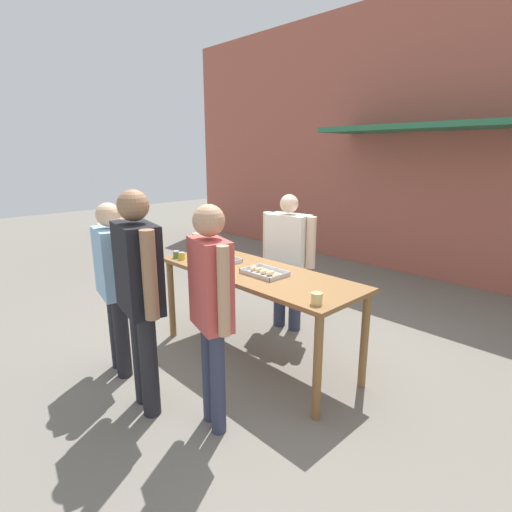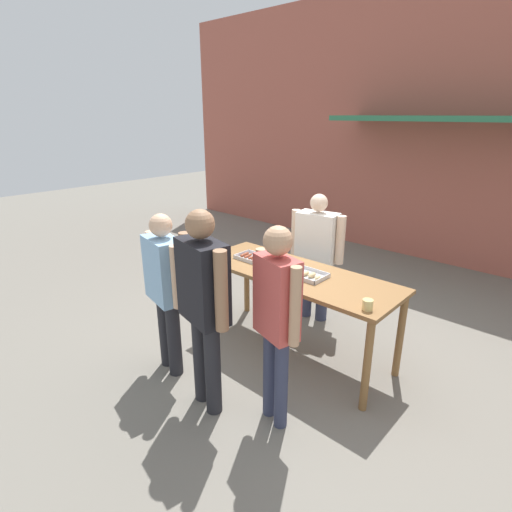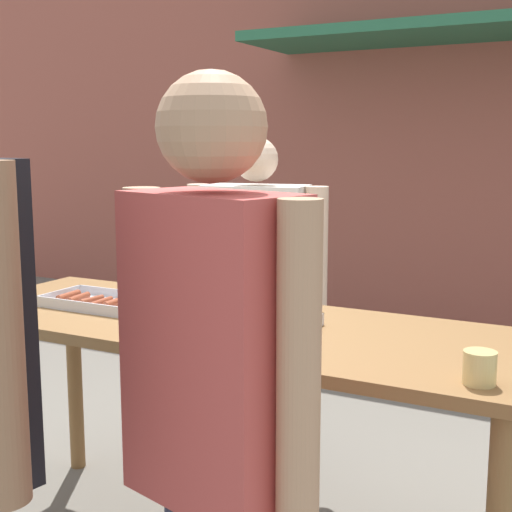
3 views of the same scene
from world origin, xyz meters
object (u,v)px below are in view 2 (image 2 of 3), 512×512
(food_tray_sausages, at_px, (256,259))
(beer_cup, at_px, (368,305))
(person_customer_holding_hotdog, at_px, (165,282))
(condiment_jar_ketchup, at_px, (219,256))
(person_customer_with_cup, at_px, (277,310))
(person_server_behind_table, at_px, (317,248))
(person_customer_waiting_in_line, at_px, (204,297))
(food_tray_buns, at_px, (306,274))
(condiment_jar_mustard, at_px, (213,254))

(food_tray_sausages, bearing_deg, beer_cup, -9.68)
(beer_cup, bearing_deg, person_customer_holding_hotdog, -153.39)
(condiment_jar_ketchup, height_order, person_customer_with_cup, person_customer_with_cup)
(person_server_behind_table, distance_m, person_customer_waiting_in_line, 2.01)
(person_server_behind_table, bearing_deg, person_customer_with_cup, -74.96)
(condiment_jar_ketchup, relative_size, person_customer_holding_hotdog, 0.05)
(food_tray_sausages, xyz_separation_m, beer_cup, (1.48, -0.25, 0.03))
(person_customer_with_cup, bearing_deg, beer_cup, -106.04)
(food_tray_buns, relative_size, condiment_jar_mustard, 5.14)
(beer_cup, xyz_separation_m, person_customer_holding_hotdog, (-1.66, -0.83, -0.02))
(person_server_behind_table, relative_size, person_customer_with_cup, 0.93)
(person_server_behind_table, height_order, person_customer_waiting_in_line, person_customer_waiting_in_line)
(person_server_behind_table, bearing_deg, person_customer_holding_hotdog, -112.97)
(food_tray_buns, relative_size, person_customer_holding_hotdog, 0.25)
(beer_cup, bearing_deg, person_server_behind_table, 139.29)
(condiment_jar_mustard, relative_size, person_customer_holding_hotdog, 0.05)
(person_customer_waiting_in_line, bearing_deg, person_customer_with_cup, -143.79)
(condiment_jar_ketchup, bearing_deg, food_tray_buns, 14.32)
(food_tray_buns, height_order, person_customer_with_cup, person_customer_with_cup)
(person_customer_with_cup, bearing_deg, condiment_jar_mustard, -8.56)
(beer_cup, xyz_separation_m, person_server_behind_table, (-1.22, 1.05, -0.04))
(food_tray_buns, distance_m, person_customer_waiting_in_line, 1.20)
(person_server_behind_table, relative_size, person_customer_waiting_in_line, 0.89)
(condiment_jar_ketchup, xyz_separation_m, person_customer_with_cup, (1.39, -0.67, 0.07))
(person_customer_waiting_in_line, bearing_deg, condiment_jar_ketchup, -36.78)
(food_tray_buns, relative_size, beer_cup, 4.47)
(beer_cup, xyz_separation_m, person_customer_with_cup, (-0.42, -0.68, 0.06))
(food_tray_buns, bearing_deg, person_customer_with_cup, -67.17)
(person_server_behind_table, bearing_deg, food_tray_sausages, -117.94)
(person_customer_holding_hotdog, relative_size, person_customer_waiting_in_line, 0.91)
(person_customer_holding_hotdog, bearing_deg, condiment_jar_mustard, -61.65)
(food_tray_sausages, relative_size, food_tray_buns, 1.14)
(person_customer_with_cup, xyz_separation_m, person_customer_waiting_in_line, (-0.56, -0.26, 0.03))
(beer_cup, relative_size, person_customer_waiting_in_line, 0.05)
(condiment_jar_ketchup, xyz_separation_m, person_customer_holding_hotdog, (0.15, -0.83, -0.01))
(person_customer_holding_hotdog, bearing_deg, food_tray_buns, -116.37)
(food_tray_sausages, xyz_separation_m, food_tray_buns, (0.67, -0.00, 0.01))
(condiment_jar_mustard, bearing_deg, person_customer_holding_hotdog, -73.44)
(condiment_jar_mustard, xyz_separation_m, person_server_behind_table, (0.68, 1.06, -0.04))
(food_tray_buns, distance_m, condiment_jar_mustard, 1.13)
(person_customer_holding_hotdog, height_order, person_customer_with_cup, person_customer_with_cup)
(condiment_jar_mustard, bearing_deg, person_server_behind_table, 57.39)
(condiment_jar_mustard, xyz_separation_m, condiment_jar_ketchup, (0.09, 0.01, 0.00))
(condiment_jar_ketchup, distance_m, person_customer_holding_hotdog, 0.84)
(condiment_jar_mustard, xyz_separation_m, person_customer_waiting_in_line, (0.93, -0.92, 0.09))
(person_customer_with_cup, distance_m, person_customer_waiting_in_line, 0.62)
(food_tray_sausages, relative_size, person_customer_holding_hotdog, 0.28)
(person_customer_with_cup, bearing_deg, food_tray_sausages, -25.51)
(food_tray_sausages, distance_m, beer_cup, 1.50)
(food_tray_buns, relative_size, condiment_jar_ketchup, 5.14)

